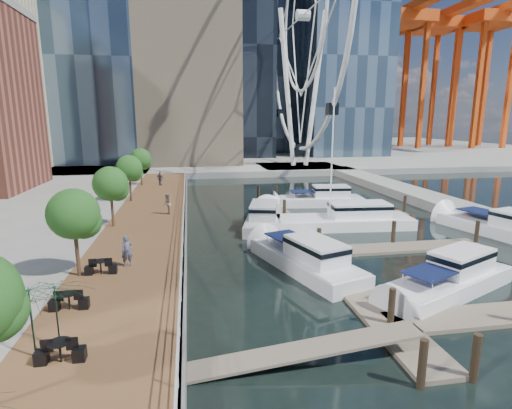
{
  "coord_description": "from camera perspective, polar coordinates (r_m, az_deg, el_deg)",
  "views": [
    {
      "loc": [
        -5.54,
        -16.93,
        8.95
      ],
      "look_at": [
        -0.87,
        10.78,
        3.0
      ],
      "focal_mm": 28.0,
      "sensor_mm": 36.0,
      "label": 1
    }
  ],
  "objects": [
    {
      "name": "port_cranes",
      "position": [
        134.76,
        24.33,
        15.64
      ],
      "size": [
        40.0,
        52.0,
        38.0
      ],
      "color": "#D84C14",
      "rests_on": "ground"
    },
    {
      "name": "pedestrian_near",
      "position": [
        23.25,
        -17.94,
        -6.35
      ],
      "size": [
        0.74,
        0.6,
        1.75
      ],
      "primitive_type": "imported",
      "rotation": [
        0.0,
        0.0,
        0.33
      ],
      "color": "#4A4C63",
      "rests_on": "boardwalk"
    },
    {
      "name": "railing",
      "position": [
        32.79,
        -10.31,
        -1.33
      ],
      "size": [
        0.1,
        60.0,
        1.05
      ],
      "primitive_type": null,
      "color": "white",
      "rests_on": "boardwalk"
    },
    {
      "name": "cafe_seating",
      "position": [
        15.0,
        -29.52,
        -16.41
      ],
      "size": [
        3.49,
        8.32,
        2.61
      ],
      "color": "#103D23",
      "rests_on": "ground"
    },
    {
      "name": "floating_docks",
      "position": [
        31.28,
        16.47,
        -4.24
      ],
      "size": [
        16.0,
        34.0,
        2.6
      ],
      "color": "#6D6051",
      "rests_on": "ground"
    },
    {
      "name": "street_trees",
      "position": [
        31.82,
        -20.1,
        2.8
      ],
      "size": [
        2.6,
        42.6,
        4.6
      ],
      "color": "#3F2B1C",
      "rests_on": "ground"
    },
    {
      "name": "seawall",
      "position": [
        33.03,
        -10.07,
        -3.05
      ],
      "size": [
        0.25,
        60.0,
        1.0
      ],
      "primitive_type": "cube",
      "color": "#595954",
      "rests_on": "ground"
    },
    {
      "name": "breakwater",
      "position": [
        45.69,
        24.63,
        0.2
      ],
      "size": [
        4.0,
        60.0,
        1.0
      ],
      "primitive_type": "cube",
      "color": "gray",
      "rests_on": "ground"
    },
    {
      "name": "ground",
      "position": [
        19.94,
        7.89,
        -14.84
      ],
      "size": [
        520.0,
        520.0,
        0.0
      ],
      "primitive_type": "plane",
      "color": "black",
      "rests_on": "ground"
    },
    {
      "name": "pedestrian_mid",
      "position": [
        34.97,
        -12.57,
        0.06
      ],
      "size": [
        0.73,
        0.92,
        1.82
      ],
      "primitive_type": "imported",
      "rotation": [
        0.0,
        0.0,
        -1.52
      ],
      "color": "gray",
      "rests_on": "boardwalk"
    },
    {
      "name": "ferris_wheel",
      "position": [
        73.63,
        6.72,
        25.2
      ],
      "size": [
        5.8,
        45.6,
        47.8
      ],
      "color": "white",
      "rests_on": "ground"
    },
    {
      "name": "pedestrian_far",
      "position": [
        51.01,
        -13.53,
        3.61
      ],
      "size": [
        1.03,
        0.93,
        1.68
      ],
      "primitive_type": "imported",
      "rotation": [
        0.0,
        0.0,
        2.48
      ],
      "color": "#32353E",
      "rests_on": "boardwalk"
    },
    {
      "name": "moored_yachts",
      "position": [
        33.46,
        13.89,
        -3.92
      ],
      "size": [
        23.79,
        36.76,
        11.5
      ],
      "color": "white",
      "rests_on": "ground"
    },
    {
      "name": "land_far",
      "position": [
        119.36,
        -6.96,
        7.81
      ],
      "size": [
        200.0,
        114.0,
        1.0
      ],
      "primitive_type": "cube",
      "color": "gray",
      "rests_on": "ground"
    },
    {
      "name": "yacht_foreground",
      "position": [
        24.0,
        25.74,
        -11.19
      ],
      "size": [
        9.57,
        6.2,
        2.15
      ],
      "primitive_type": null,
      "rotation": [
        0.0,
        0.0,
        2.0
      ],
      "color": "white",
      "rests_on": "ground"
    },
    {
      "name": "cafe_tables",
      "position": [
        17.44,
        -25.6,
        -15.07
      ],
      "size": [
        2.5,
        13.7,
        0.74
      ],
      "color": "black",
      "rests_on": "ground"
    },
    {
      "name": "pier",
      "position": [
        72.14,
        6.23,
        5.16
      ],
      "size": [
        14.0,
        12.0,
        1.0
      ],
      "primitive_type": "cube",
      "color": "gray",
      "rests_on": "ground"
    },
    {
      "name": "boardwalk",
      "position": [
        33.21,
        -15.25,
        -3.22
      ],
      "size": [
        6.0,
        60.0,
        1.0
      ],
      "primitive_type": "cube",
      "color": "brown",
      "rests_on": "ground"
    }
  ]
}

